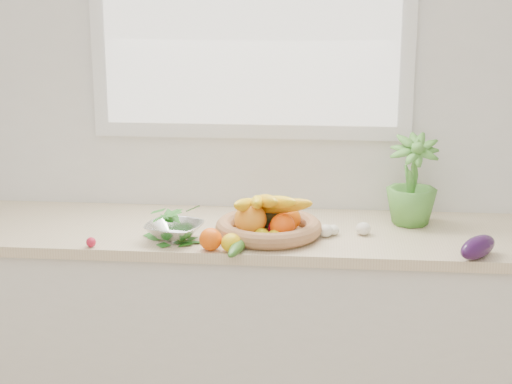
# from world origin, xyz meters

# --- Properties ---
(back_wall) EXTENTS (4.50, 0.02, 2.70)m
(back_wall) POSITION_xyz_m (0.00, 2.25, 1.35)
(back_wall) COLOR white
(back_wall) RESTS_ON ground
(counter_cabinet) EXTENTS (2.20, 0.58, 0.86)m
(counter_cabinet) POSITION_xyz_m (0.00, 1.95, 0.43)
(counter_cabinet) COLOR silver
(counter_cabinet) RESTS_ON ground
(countertop) EXTENTS (2.24, 0.62, 0.04)m
(countertop) POSITION_xyz_m (0.00, 1.95, 0.88)
(countertop) COLOR beige
(countertop) RESTS_ON counter_cabinet
(window_frame) EXTENTS (1.30, 0.03, 1.10)m
(window_frame) POSITION_xyz_m (0.00, 2.23, 1.75)
(window_frame) COLOR white
(window_frame) RESTS_ON back_wall
(window_pane) EXTENTS (1.18, 0.01, 0.98)m
(window_pane) POSITION_xyz_m (0.00, 2.21, 1.75)
(window_pane) COLOR white
(window_pane) RESTS_ON window_frame
(orange_loose) EXTENTS (0.09, 0.09, 0.08)m
(orange_loose) POSITION_xyz_m (-0.09, 1.68, 0.94)
(orange_loose) COLOR #FF5908
(orange_loose) RESTS_ON countertop
(lemon_a) EXTENTS (0.07, 0.08, 0.05)m
(lemon_a) POSITION_xyz_m (0.13, 1.76, 0.93)
(lemon_a) COLOR #DBC40B
(lemon_a) RESTS_ON countertop
(lemon_b) EXTENTS (0.09, 0.10, 0.07)m
(lemon_b) POSITION_xyz_m (-0.01, 1.67, 0.93)
(lemon_b) COLOR #E9B90C
(lemon_b) RESTS_ON countertop
(lemon_c) EXTENTS (0.08, 0.09, 0.06)m
(lemon_c) POSITION_xyz_m (0.09, 1.77, 0.93)
(lemon_c) COLOR #D0CA0B
(lemon_c) RESTS_ON countertop
(apple) EXTENTS (0.08, 0.08, 0.07)m
(apple) POSITION_xyz_m (0.14, 1.84, 0.94)
(apple) COLOR red
(apple) RESTS_ON countertop
(ginger) EXTENTS (0.12, 0.08, 0.04)m
(ginger) POSITION_xyz_m (0.01, 1.78, 0.92)
(ginger) COLOR tan
(ginger) RESTS_ON countertop
(garlic_a) EXTENTS (0.06, 0.06, 0.04)m
(garlic_a) POSITION_xyz_m (0.34, 1.89, 0.92)
(garlic_a) COLOR white
(garlic_a) RESTS_ON countertop
(garlic_b) EXTENTS (0.06, 0.06, 0.05)m
(garlic_b) POSITION_xyz_m (0.46, 1.91, 0.92)
(garlic_b) COLOR white
(garlic_b) RESTS_ON countertop
(garlic_c) EXTENTS (0.06, 0.06, 0.05)m
(garlic_c) POSITION_xyz_m (0.32, 1.87, 0.92)
(garlic_c) COLOR beige
(garlic_c) RESTS_ON countertop
(eggplant) EXTENTS (0.18, 0.20, 0.08)m
(eggplant) POSITION_xyz_m (0.84, 1.68, 0.94)
(eggplant) COLOR #2F103E
(eggplant) RESTS_ON countertop
(cucumber) EXTENTS (0.08, 0.23, 0.04)m
(cucumber) POSITION_xyz_m (0.01, 1.67, 0.92)
(cucumber) COLOR #2C591A
(cucumber) RESTS_ON countertop
(radish) EXTENTS (0.04, 0.04, 0.04)m
(radish) POSITION_xyz_m (-0.52, 1.67, 0.92)
(radish) COLOR red
(radish) RESTS_ON countertop
(potted_herb) EXTENTS (0.20, 0.20, 0.35)m
(potted_herb) POSITION_xyz_m (0.64, 2.06, 1.08)
(potted_herb) COLOR #4F9737
(potted_herb) RESTS_ON countertop
(fruit_basket) EXTENTS (0.52, 0.52, 0.19)m
(fruit_basket) POSITION_xyz_m (0.10, 1.86, 0.96)
(fruit_basket) COLOR tan
(fruit_basket) RESTS_ON countertop
(colander_with_spinach) EXTENTS (0.25, 0.25, 0.11)m
(colander_with_spinach) POSITION_xyz_m (-0.24, 1.78, 0.96)
(colander_with_spinach) COLOR silver
(colander_with_spinach) RESTS_ON countertop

